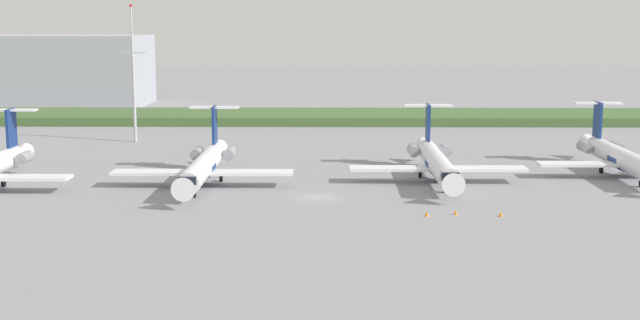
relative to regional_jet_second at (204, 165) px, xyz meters
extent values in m
plane|color=gray|center=(14.79, 22.16, -2.54)|extent=(500.00, 500.00, 0.00)
cube|color=#426033|center=(14.79, 68.76, -1.64)|extent=(320.00, 20.00, 1.79)
cone|color=white|center=(-27.00, 9.64, -0.09)|extent=(2.30, 4.00, 2.29)
cube|color=white|center=(-21.10, -5.36, -0.69)|extent=(11.00, 3.20, 0.36)
cube|color=navy|center=(-27.00, 6.64, 3.86)|extent=(0.36, 3.20, 5.20)
cube|color=white|center=(-27.00, 6.94, 6.26)|extent=(6.80, 1.80, 0.24)
cylinder|color=gray|center=(-24.75, 4.84, 0.11)|extent=(1.50, 3.40, 1.50)
cylinder|color=black|center=(-25.10, -1.96, -2.09)|extent=(0.35, 0.90, 0.90)
cylinder|color=white|center=(0.00, -0.59, -0.09)|extent=(2.70, 24.00, 2.70)
cone|color=white|center=(0.00, -14.09, -0.09)|extent=(2.70, 3.00, 2.70)
cone|color=white|center=(0.00, 13.41, -0.09)|extent=(2.30, 4.00, 2.29)
cube|color=black|center=(0.00, -12.19, 0.39)|extent=(2.02, 1.80, 0.90)
cylinder|color=navy|center=(0.00, -0.59, -0.24)|extent=(2.76, 3.60, 2.76)
cube|color=white|center=(-5.90, -1.59, -0.69)|extent=(11.00, 3.20, 0.36)
cube|color=white|center=(5.91, -1.59, -0.69)|extent=(11.00, 3.20, 0.36)
cube|color=navy|center=(0.00, 10.41, 3.86)|extent=(0.36, 3.20, 5.20)
cube|color=white|center=(0.00, 10.71, 6.26)|extent=(6.80, 1.80, 0.24)
cylinder|color=gray|center=(-2.25, 8.61, 0.11)|extent=(1.50, 3.40, 1.50)
cylinder|color=gray|center=(2.25, 8.61, 0.11)|extent=(1.50, 3.40, 1.50)
cylinder|color=gray|center=(0.00, -8.03, -1.54)|extent=(0.20, 0.20, 0.65)
cylinder|color=black|center=(0.00, -8.03, -2.09)|extent=(0.30, 0.90, 0.90)
cylinder|color=black|center=(-1.90, 1.81, -2.09)|extent=(0.35, 0.90, 0.90)
cylinder|color=black|center=(1.90, 1.81, -2.09)|extent=(0.35, 0.90, 0.90)
cylinder|color=white|center=(30.02, 2.52, -0.09)|extent=(2.70, 24.00, 2.70)
cone|color=white|center=(30.02, -10.98, -0.09)|extent=(2.70, 3.00, 2.70)
cone|color=white|center=(30.02, 16.52, -0.09)|extent=(2.30, 4.00, 2.29)
cube|color=black|center=(30.02, -9.08, 0.39)|extent=(2.02, 1.80, 0.90)
cylinder|color=navy|center=(30.02, 2.52, -0.24)|extent=(2.76, 3.60, 2.76)
cube|color=white|center=(24.11, 1.52, -0.69)|extent=(11.00, 3.20, 0.36)
cube|color=white|center=(35.92, 1.52, -0.69)|extent=(11.00, 3.20, 0.36)
cube|color=navy|center=(30.02, 13.52, 3.86)|extent=(0.36, 3.20, 5.20)
cube|color=white|center=(30.02, 13.82, 6.26)|extent=(6.80, 1.80, 0.24)
cylinder|color=gray|center=(27.77, 11.72, 0.11)|extent=(1.50, 3.40, 1.50)
cylinder|color=gray|center=(32.27, 11.72, 0.11)|extent=(1.50, 3.40, 1.50)
cylinder|color=gray|center=(30.02, -4.92, -1.54)|extent=(0.20, 0.20, 0.65)
cylinder|color=black|center=(30.02, -4.92, -2.09)|extent=(0.30, 0.90, 0.90)
cylinder|color=black|center=(28.12, 4.92, -2.09)|extent=(0.35, 0.90, 0.90)
cylinder|color=black|center=(31.92, 4.92, -2.09)|extent=(0.35, 0.90, 0.90)
cylinder|color=white|center=(55.25, 6.24, -0.09)|extent=(2.70, 24.00, 2.70)
cone|color=white|center=(55.25, 20.24, -0.09)|extent=(2.30, 4.00, 2.29)
cylinder|color=navy|center=(55.25, 6.24, -0.24)|extent=(2.76, 3.60, 2.76)
cube|color=white|center=(49.35, 5.24, -0.69)|extent=(11.00, 3.20, 0.36)
cube|color=navy|center=(55.25, 17.24, 3.86)|extent=(0.36, 3.20, 5.20)
cube|color=white|center=(55.25, 17.54, 6.26)|extent=(6.80, 1.80, 0.24)
cylinder|color=gray|center=(53.00, 15.44, 0.11)|extent=(1.50, 3.40, 1.50)
cylinder|color=gray|center=(57.50, 15.44, 0.11)|extent=(1.50, 3.40, 1.50)
cylinder|color=black|center=(53.35, 8.64, -2.09)|extent=(0.35, 0.90, 0.90)
cylinder|color=black|center=(57.15, 8.64, -2.09)|extent=(0.35, 0.90, 0.90)
cylinder|color=#B2B2B7|center=(-17.56, 38.04, 4.93)|extent=(0.50, 0.50, 14.94)
cylinder|color=#B2B2B7|center=(-17.56, 38.04, 16.42)|extent=(0.28, 0.28, 8.04)
cube|color=#B2B2B7|center=(-17.56, 38.04, 12.80)|extent=(4.40, 0.20, 0.20)
sphere|color=red|center=(-17.56, 38.04, 20.69)|extent=(0.50, 0.50, 0.50)
cube|color=#9EA3AD|center=(-61.52, 101.31, 6.05)|extent=(64.25, 24.40, 17.18)
cone|color=orange|center=(26.46, -17.48, -2.26)|extent=(0.44, 0.44, 0.55)
cone|color=orange|center=(29.66, -16.69, -2.26)|extent=(0.44, 0.44, 0.55)
cone|color=orange|center=(34.37, -17.50, -2.26)|extent=(0.44, 0.44, 0.55)
camera|label=1|loc=(16.08, -105.46, 18.18)|focal=47.21mm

